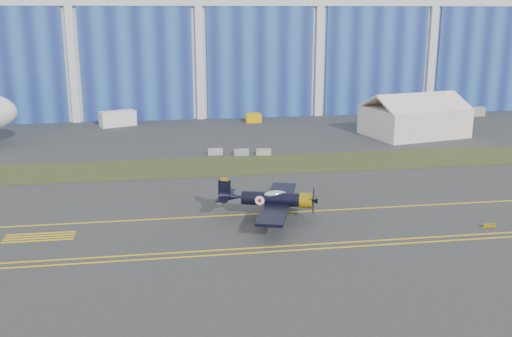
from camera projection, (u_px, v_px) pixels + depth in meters
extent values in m
plane|color=#373A3A|center=(233.00, 199.00, 62.58)|extent=(260.00, 260.00, 0.00)
cube|color=#475128|center=(220.00, 166.00, 75.95)|extent=(260.00, 10.00, 0.02)
cube|color=silver|center=(192.00, 31.00, 127.54)|extent=(220.00, 45.00, 30.00)
cube|color=navy|center=(200.00, 64.00, 107.03)|extent=(220.00, 0.60, 20.00)
cube|color=silver|center=(198.00, 2.00, 104.29)|extent=(220.00, 0.70, 1.20)
cube|color=yellow|center=(240.00, 215.00, 57.80)|extent=(200.00, 0.20, 0.02)
cube|color=yellow|center=(255.00, 253.00, 48.73)|extent=(80.00, 0.20, 0.02)
cube|color=yellow|center=(253.00, 248.00, 49.68)|extent=(80.00, 0.20, 0.02)
cube|color=yellow|center=(489.00, 226.00, 54.41)|extent=(1.20, 0.15, 0.35)
cube|color=white|center=(118.00, 119.00, 102.41)|extent=(6.42, 4.48, 2.58)
cube|color=#E7B300|center=(253.00, 118.00, 105.92)|extent=(2.71, 1.72, 1.57)
cube|color=gray|center=(477.00, 111.00, 112.60)|extent=(2.75, 1.49, 1.64)
cube|color=#989A97|center=(215.00, 152.00, 81.89)|extent=(2.02, 0.66, 0.90)
cube|color=gray|center=(241.00, 152.00, 81.60)|extent=(2.04, 0.76, 0.90)
cube|color=#A09585|center=(264.00, 152.00, 81.70)|extent=(2.04, 0.75, 0.90)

